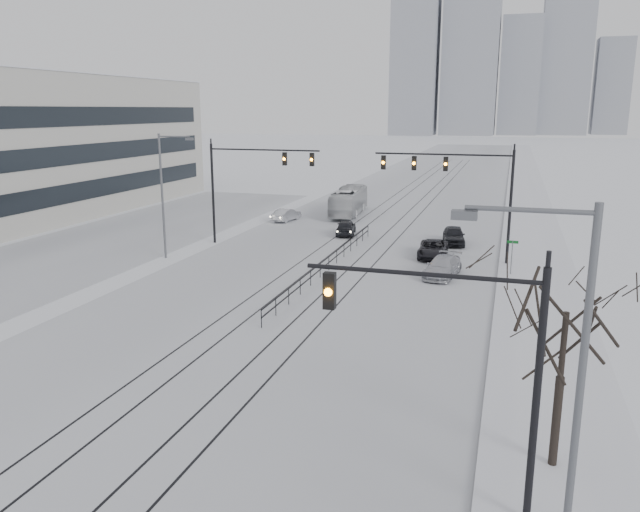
{
  "coord_description": "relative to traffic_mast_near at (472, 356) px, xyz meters",
  "views": [
    {
      "loc": [
        11.43,
        -9.3,
        10.66
      ],
      "look_at": [
        2.16,
        20.93,
        3.2
      ],
      "focal_mm": 35.0,
      "sensor_mm": 36.0,
      "label": 1
    }
  ],
  "objects": [
    {
      "name": "sedan_nb_front",
      "position": [
        -4.51,
        29.9,
        -3.94
      ],
      "size": [
        2.32,
        4.6,
        1.25
      ],
      "primitive_type": "imported",
      "rotation": [
        0.0,
        0.0,
        0.06
      ],
      "color": "black",
      "rests_on": "ground"
    },
    {
      "name": "street_light_east",
      "position": [
        1.91,
        -3.0,
        0.65
      ],
      "size": [
        2.73,
        0.25,
        9.0
      ],
      "color": "#595B60",
      "rests_on": "ground"
    },
    {
      "name": "parking_strip",
      "position": [
        -30.79,
        29.0,
        -4.55
      ],
      "size": [
        14.0,
        60.0,
        0.03
      ],
      "primitive_type": "cube",
      "color": "silver",
      "rests_on": "ground"
    },
    {
      "name": "skyline",
      "position": [
        -5.77,
        267.63,
        26.08
      ],
      "size": [
        96.0,
        48.0,
        72.0
      ],
      "color": "#8F939D",
      "rests_on": "ground"
    },
    {
      "name": "tram_rails",
      "position": [
        -10.79,
        34.0,
        -4.54
      ],
      "size": [
        5.3,
        180.0,
        0.01
      ],
      "color": "black",
      "rests_on": "ground"
    },
    {
      "name": "median_fence",
      "position": [
        -10.79,
        24.0,
        -4.04
      ],
      "size": [
        0.06,
        24.0,
        1.0
      ],
      "color": "black",
      "rests_on": "ground"
    },
    {
      "name": "box_truck",
      "position": [
        -15.2,
        46.46,
        -3.17
      ],
      "size": [
        3.06,
        10.12,
        2.78
      ],
      "primitive_type": "imported",
      "rotation": [
        0.0,
        0.0,
        3.21
      ],
      "color": "silver",
      "rests_on": "ground"
    },
    {
      "name": "road",
      "position": [
        -10.79,
        54.0,
        -4.55
      ],
      "size": [
        22.0,
        260.0,
        0.02
      ],
      "primitive_type": "cube",
      "color": "silver",
      "rests_on": "ground"
    },
    {
      "name": "sedan_sb_inner",
      "position": [
        -12.79,
        36.18,
        -3.9
      ],
      "size": [
        2.23,
        4.13,
        1.33
      ],
      "primitive_type": "imported",
      "rotation": [
        0.0,
        0.0,
        3.32
      ],
      "color": "black",
      "rests_on": "ground"
    },
    {
      "name": "street_sign",
      "position": [
        1.01,
        26.0,
        -2.96
      ],
      "size": [
        0.7,
        0.06,
        2.4
      ],
      "color": "#595B60",
      "rests_on": "ground"
    },
    {
      "name": "traffic_mast_nw",
      "position": [
        -19.31,
        30.0,
        1.01
      ],
      "size": [
        9.1,
        0.37,
        8.0
      ],
      "color": "black",
      "rests_on": "ground"
    },
    {
      "name": "traffic_mast_near",
      "position": [
        0.0,
        0.0,
        0.0
      ],
      "size": [
        6.1,
        0.37,
        7.0
      ],
      "color": "black",
      "rests_on": "ground"
    },
    {
      "name": "sedan_nb_right",
      "position": [
        -3.25,
        24.65,
        -3.91
      ],
      "size": [
        2.44,
        4.68,
        1.29
      ],
      "primitive_type": "imported",
      "rotation": [
        0.0,
        0.0,
        -0.14
      ],
      "color": "#B5B6BD",
      "rests_on": "ground"
    },
    {
      "name": "curb",
      "position": [
        0.26,
        54.0,
        -4.5
      ],
      "size": [
        0.1,
        260.0,
        0.12
      ],
      "primitive_type": "cube",
      "color": "gray",
      "rests_on": "ground"
    },
    {
      "name": "sedan_nb_far",
      "position": [
        -3.49,
        35.03,
        -3.84
      ],
      "size": [
        2.24,
        4.4,
        1.44
      ],
      "primitive_type": "imported",
      "rotation": [
        0.0,
        0.0,
        0.13
      ],
      "color": "black",
      "rests_on": "ground"
    },
    {
      "name": "sidewalk_east",
      "position": [
        2.71,
        54.0,
        -4.48
      ],
      "size": [
        5.0,
        260.0,
        0.16
      ],
      "primitive_type": "cube",
      "color": "silver",
      "rests_on": "ground"
    },
    {
      "name": "sedan_sb_outer",
      "position": [
        -20.1,
        41.2,
        -3.95
      ],
      "size": [
        1.96,
        3.89,
        1.22
      ],
      "primitive_type": "imported",
      "rotation": [
        0.0,
        0.0,
        2.95
      ],
      "color": "#B3B5BB",
      "rests_on": "ground"
    },
    {
      "name": "street_light_west",
      "position": [
        -22.99,
        24.0,
        0.65
      ],
      "size": [
        2.73,
        0.25,
        9.0
      ],
      "color": "#595B60",
      "rests_on": "ground"
    },
    {
      "name": "traffic_mast_ne",
      "position": [
        -2.64,
        29.0,
        1.2
      ],
      "size": [
        9.6,
        0.37,
        8.0
      ],
      "color": "black",
      "rests_on": "ground"
    },
    {
      "name": "bare_tree",
      "position": [
        2.41,
        3.0,
        -0.07
      ],
      "size": [
        4.4,
        4.4,
        6.1
      ],
      "color": "black",
      "rests_on": "ground"
    }
  ]
}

